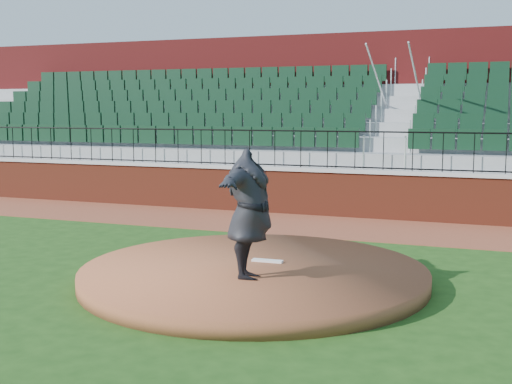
# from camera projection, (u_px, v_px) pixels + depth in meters

# --- Properties ---
(ground) EXTENTS (90.00, 90.00, 0.00)m
(ground) POSITION_uv_depth(u_px,v_px,m) (226.00, 276.00, 11.47)
(ground) COLOR #1B4112
(ground) RESTS_ON ground
(warning_track) EXTENTS (34.00, 3.20, 0.01)m
(warning_track) POSITION_uv_depth(u_px,v_px,m) (311.00, 225.00, 16.49)
(warning_track) COLOR brown
(warning_track) RESTS_ON ground
(field_wall) EXTENTS (34.00, 0.35, 1.20)m
(field_wall) POSITION_uv_depth(u_px,v_px,m) (327.00, 194.00, 17.90)
(field_wall) COLOR maroon
(field_wall) RESTS_ON ground
(wall_cap) EXTENTS (34.00, 0.45, 0.10)m
(wall_cap) POSITION_uv_depth(u_px,v_px,m) (327.00, 170.00, 17.82)
(wall_cap) COLOR #B7B7B7
(wall_cap) RESTS_ON field_wall
(wall_railing) EXTENTS (34.00, 0.05, 1.00)m
(wall_railing) POSITION_uv_depth(u_px,v_px,m) (327.00, 150.00, 17.75)
(wall_railing) COLOR black
(wall_railing) RESTS_ON wall_cap
(seating_stands) EXTENTS (34.00, 5.10, 4.60)m
(seating_stands) POSITION_uv_depth(u_px,v_px,m) (350.00, 128.00, 20.21)
(seating_stands) COLOR gray
(seating_stands) RESTS_ON ground
(concourse_wall) EXTENTS (34.00, 0.50, 5.50)m
(concourse_wall) POSITION_uv_depth(u_px,v_px,m) (368.00, 113.00, 22.76)
(concourse_wall) COLOR maroon
(concourse_wall) RESTS_ON ground
(pitchers_mound) EXTENTS (5.83, 5.83, 0.25)m
(pitchers_mound) POSITION_uv_depth(u_px,v_px,m) (254.00, 274.00, 11.09)
(pitchers_mound) COLOR brown
(pitchers_mound) RESTS_ON ground
(pitching_rubber) EXTENTS (0.55, 0.16, 0.04)m
(pitching_rubber) POSITION_uv_depth(u_px,v_px,m) (267.00, 261.00, 11.44)
(pitching_rubber) COLOR white
(pitching_rubber) RESTS_ON pitchers_mound
(pitcher) EXTENTS (1.09, 2.59, 2.04)m
(pitcher) POSITION_uv_depth(u_px,v_px,m) (249.00, 214.00, 10.20)
(pitcher) COLOR black
(pitcher) RESTS_ON pitchers_mound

